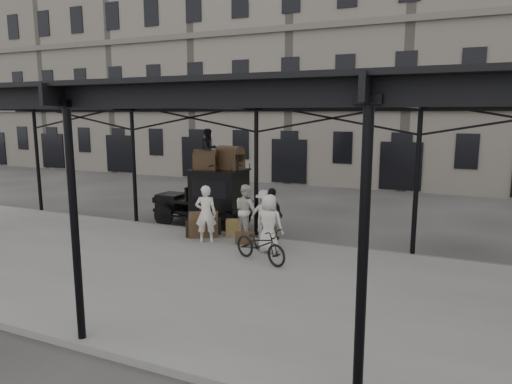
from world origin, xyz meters
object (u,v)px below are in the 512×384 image
Objects in this scene: bicycle at (260,245)px; steamer_trunk_platform at (204,226)px; porter_left at (206,214)px; porter_official at (272,214)px; taxi at (212,195)px; steamer_trunk_roof_near at (206,161)px.

bicycle is 3.26m from steamer_trunk_platform.
porter_left is 1.08× the size of porter_official.
steamer_trunk_roof_near reaches higher than taxi.
porter_official reaches higher than bicycle.
steamer_trunk_roof_near is 2.64m from steamer_trunk_platform.
steamer_trunk_roof_near is at bearing 10.26° from porter_official.
bicycle is at bearing 131.70° from porter_left.
porter_left is at bearing 86.41° from bicycle.
steamer_trunk_platform is (-2.79, 1.67, -0.13)m from bicycle.
porter_official is 0.92× the size of bicycle.
bicycle is 2.23× the size of steamer_trunk_roof_near.
taxi reaches higher than porter_official.
porter_left is 0.99× the size of bicycle.
bicycle is 1.93× the size of steamer_trunk_platform.
porter_left reaches higher than steamer_trunk_platform.
taxi is 2.00× the size of porter_left.
steamer_trunk_platform is (0.78, -1.55, -1.98)m from steamer_trunk_roof_near.
porter_official is at bearing -23.24° from taxi.
steamer_trunk_roof_near reaches higher than steamer_trunk_platform.
steamer_trunk_platform is at bearing -68.78° from taxi.
porter_left is 2.11m from porter_official.
taxi is at bearing 5.56° from porter_official.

